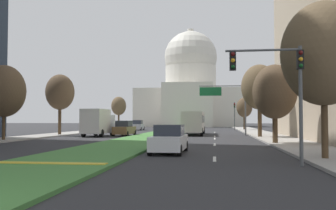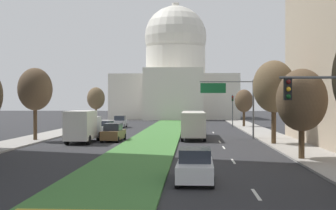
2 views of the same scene
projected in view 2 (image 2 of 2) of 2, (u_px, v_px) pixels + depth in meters
The scene contains 19 objects.
ground_plane at pixel (161, 132), 57.44m from camera, with size 260.00×260.00×0.00m, color #2B2B2D.
grass_median at pixel (158, 135), 52.45m from camera, with size 5.37×89.97×0.14m, color #427A38.
lane_dashes_right at pixel (224, 149), 37.91m from camera, with size 0.16×40.68×0.01m.
sidewalk_left at pixel (38, 138), 48.18m from camera, with size 4.00×89.97×0.15m, color #9E9991.
sidewalk_right at pixel (276, 139), 46.74m from camera, with size 4.00×89.97×0.15m, color #9E9991.
capitol_building at pixel (175, 75), 106.64m from camera, with size 29.49×26.07×28.42m.
traffic_light_far_right at pixel (233, 106), 69.71m from camera, with size 0.28×0.35×5.20m.
overhead_guide_sign at pixel (233, 97), 47.69m from camera, with size 5.98×0.20×6.50m.
street_tree_right_mid at pixel (302, 100), 30.20m from camera, with size 3.49×3.49×6.42m.
street_tree_left_far at pixel (35, 90), 44.77m from camera, with size 3.52×3.52×7.60m.
street_tree_right_far at pixel (274, 87), 40.92m from camera, with size 3.94×3.94×8.01m.
street_tree_left_distant at pixel (96, 98), 71.52m from camera, with size 2.92×2.92×6.46m.
street_tree_right_distant at pixel (244, 101), 69.24m from camera, with size 2.91×2.91×6.04m.
sedan_lead_stopped at pixel (195, 166), 22.31m from camera, with size 1.97×4.37×1.70m.
sedan_midblock at pixel (113, 133), 45.06m from camera, with size 2.00×4.60×1.85m.
sedan_distant at pixel (106, 128), 54.99m from camera, with size 2.18×4.71×1.67m.
sedan_far_horizon at pixel (120, 122), 68.29m from camera, with size 1.98×4.53×1.86m.
box_truck_delivery at pixel (83, 126), 43.20m from camera, with size 2.40×6.40×3.20m.
city_bus at pixel (193, 122), 48.63m from camera, with size 2.62×11.00×2.95m.
Camera 2 is at (4.03, -7.29, 4.14)m, focal length 46.38 mm.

